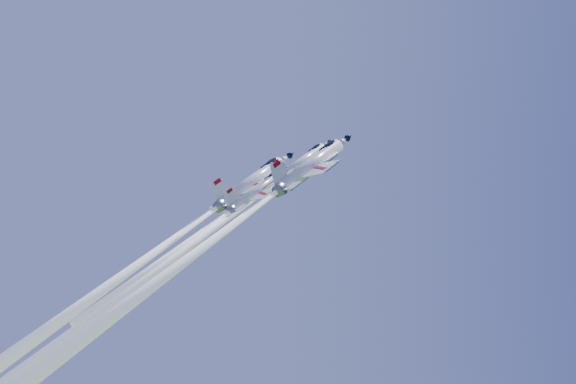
{
  "coord_description": "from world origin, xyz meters",
  "views": [
    {
      "loc": [
        -7.02,
        -93.32,
        79.41
      ],
      "look_at": [
        0.0,
        0.0,
        98.8
      ],
      "focal_mm": 40.0,
      "sensor_mm": 36.0,
      "label": 1
    }
  ],
  "objects": [
    {
      "name": "jet_lead",
      "position": [
        -11.84,
        -5.39,
        91.47
      ],
      "size": [
        38.36,
        27.6,
        43.16
      ],
      "rotation": [
        0.64,
        0.05,
        -0.95
      ],
      "color": "white"
    },
    {
      "name": "jet_left",
      "position": [
        -17.74,
        -3.27,
        90.09
      ],
      "size": [
        38.45,
        27.65,
        42.24
      ],
      "rotation": [
        0.64,
        0.05,
        -0.95
      ],
      "color": "white"
    },
    {
      "name": "jet_right",
      "position": [
        -8.91,
        -14.82,
        90.71
      ],
      "size": [
        35.93,
        25.83,
        39.44
      ],
      "rotation": [
        0.64,
        0.05,
        -0.95
      ],
      "color": "white"
    },
    {
      "name": "jet_slot",
      "position": [
        -12.11,
        -5.22,
        92.05
      ],
      "size": [
        25.87,
        18.59,
        27.94
      ],
      "rotation": [
        0.64,
        0.05,
        -0.95
      ],
      "color": "white"
    }
  ]
}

